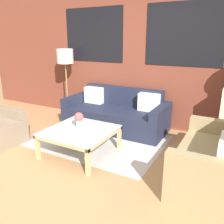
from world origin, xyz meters
The scene contains 8 objects.
ground_plane centered at (0.00, 0.00, 0.00)m, with size 16.00×16.00×0.00m, color #AD7F51.
wall_back_brick centered at (0.00, 2.44, 1.41)m, with size 8.40×0.09×2.80m.
rug centered at (-0.11, 1.23, 0.00)m, with size 2.20×1.63×0.00m.
couch_dark centered at (-0.16, 1.95, 0.28)m, with size 2.03×0.88×0.78m.
settee_vintage centered at (1.81, 0.83, 0.31)m, with size 0.80×1.41×0.92m.
coffee_table centered at (-0.11, 0.66, 0.35)m, with size 0.97×0.97×0.40m.
floor_lamp centered at (-1.47, 2.05, 1.30)m, with size 0.36×0.36×1.52m.
flower_vase centered at (-0.16, 0.72, 0.55)m, with size 0.14×0.14×0.25m.
Camera 1 is at (1.95, -2.06, 1.74)m, focal length 38.00 mm.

